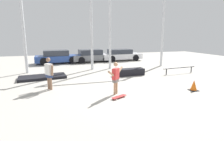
# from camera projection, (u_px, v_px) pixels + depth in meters

# --- Properties ---
(ground_plane) EXTENTS (36.00, 36.00, 0.00)m
(ground_plane) POSITION_uv_depth(u_px,v_px,m) (126.00, 89.00, 8.95)
(ground_plane) COLOR #B2ADA3
(skateboarder) EXTENTS (1.00, 0.99, 1.50)m
(skateboarder) POSITION_uv_depth(u_px,v_px,m) (116.00, 77.00, 7.96)
(skateboarder) COLOR tan
(skateboarder) RESTS_ON ground_plane
(skateboard) EXTENTS (0.78, 0.52, 0.08)m
(skateboard) POSITION_uv_depth(u_px,v_px,m) (119.00, 97.00, 7.57)
(skateboard) COLOR red
(skateboard) RESTS_ON ground_plane
(grind_box) EXTENTS (2.02, 0.72, 0.46)m
(grind_box) POSITION_uv_depth(u_px,v_px,m) (130.00, 72.00, 11.92)
(grind_box) COLOR black
(grind_box) RESTS_ON ground_plane
(manual_pad) EXTENTS (2.98, 1.72, 0.16)m
(manual_pad) POSITION_uv_depth(u_px,v_px,m) (43.00, 77.00, 11.13)
(manual_pad) COLOR black
(manual_pad) RESTS_ON ground_plane
(grind_rail) EXTENTS (2.76, 0.32, 0.45)m
(grind_rail) POSITION_uv_depth(u_px,v_px,m) (179.00, 69.00, 12.49)
(grind_rail) COLOR black
(grind_rail) RESTS_ON ground_plane
(canopy_support_left) EXTENTS (5.00, 0.20, 6.03)m
(canopy_support_left) POSITION_uv_depth(u_px,v_px,m) (59.00, 23.00, 12.74)
(canopy_support_left) COLOR silver
(canopy_support_left) RESTS_ON ground_plane
(canopy_support_right) EXTENTS (5.00, 0.20, 6.03)m
(canopy_support_right) POSITION_uv_depth(u_px,v_px,m) (138.00, 24.00, 14.48)
(canopy_support_right) COLOR silver
(canopy_support_right) RESTS_ON ground_plane
(parked_car_blue) EXTENTS (4.33, 2.13, 1.30)m
(parked_car_blue) POSITION_uv_depth(u_px,v_px,m) (58.00, 57.00, 17.15)
(parked_car_blue) COLOR #284793
(parked_car_blue) RESTS_ON ground_plane
(parked_car_grey) EXTENTS (4.25, 2.26, 1.28)m
(parked_car_grey) POSITION_uv_depth(u_px,v_px,m) (91.00, 56.00, 18.27)
(parked_car_grey) COLOR slate
(parked_car_grey) RESTS_ON ground_plane
(parked_car_white) EXTENTS (4.49, 2.03, 1.23)m
(parked_car_white) POSITION_uv_depth(u_px,v_px,m) (121.00, 55.00, 19.20)
(parked_car_white) COLOR white
(parked_car_white) RESTS_ON ground_plane
(bystander) EXTENTS (0.51, 0.67, 1.61)m
(bystander) POSITION_uv_depth(u_px,v_px,m) (49.00, 72.00, 8.65)
(bystander) COLOR #8C664C
(bystander) RESTS_ON ground_plane
(traffic_cone) EXTENTS (0.39, 0.39, 0.52)m
(traffic_cone) POSITION_uv_depth(u_px,v_px,m) (194.00, 85.00, 8.59)
(traffic_cone) COLOR black
(traffic_cone) RESTS_ON ground_plane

